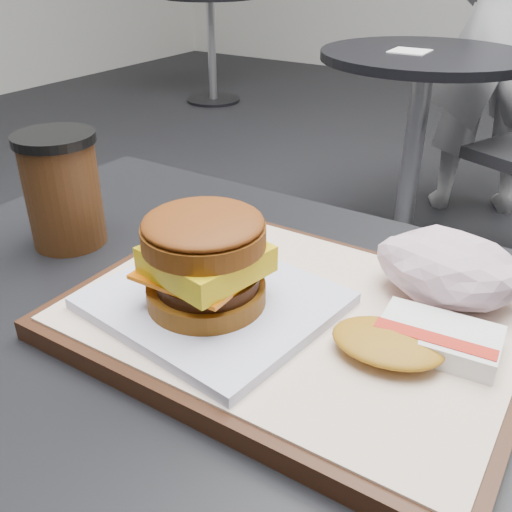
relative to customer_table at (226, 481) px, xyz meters
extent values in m
cube|color=black|center=(0.00, 0.00, 0.17)|extent=(0.80, 0.60, 0.04)
cube|color=black|center=(0.05, 0.04, 0.19)|extent=(0.38, 0.28, 0.02)
cube|color=beige|center=(0.05, 0.04, 0.20)|extent=(0.36, 0.26, 0.00)
cube|color=white|center=(-0.01, 0.01, 0.21)|extent=(0.21, 0.19, 0.01)
cylinder|color=brown|center=(-0.01, 0.00, 0.22)|extent=(0.11, 0.11, 0.02)
cylinder|color=black|center=(-0.01, 0.00, 0.24)|extent=(0.10, 0.10, 0.01)
cube|color=orange|center=(-0.02, 0.00, 0.25)|extent=(0.09, 0.09, 0.00)
cube|color=yellow|center=(-0.01, 0.00, 0.26)|extent=(0.10, 0.10, 0.02)
cylinder|color=brown|center=(-0.01, 0.00, 0.28)|extent=(0.11, 0.11, 0.02)
ellipsoid|color=brown|center=(-0.01, 0.00, 0.29)|extent=(0.11, 0.11, 0.02)
cube|color=white|center=(0.17, 0.06, 0.21)|extent=(0.09, 0.06, 0.02)
cube|color=red|center=(0.17, 0.04, 0.22)|extent=(0.09, 0.02, 0.00)
ellipsoid|color=#BB821D|center=(0.14, 0.03, 0.22)|extent=(0.09, 0.07, 0.01)
cylinder|color=#40220F|center=(-0.24, 0.05, 0.24)|extent=(0.08, 0.08, 0.11)
cylinder|color=black|center=(-0.24, 0.05, 0.31)|extent=(0.09, 0.09, 0.01)
cylinder|color=black|center=(-0.35, 1.65, -0.57)|extent=(0.44, 0.44, 0.02)
cylinder|color=#A5A5AA|center=(-0.35, 1.65, -0.21)|extent=(0.07, 0.07, 0.70)
cylinder|color=black|center=(-0.35, 1.65, 0.15)|extent=(0.70, 0.70, 0.03)
cube|color=white|center=(-0.39, 1.61, 0.17)|extent=(0.12, 0.12, 0.00)
imported|color=#BDBCC1|center=(-0.24, 2.25, 0.17)|extent=(0.65, 0.56, 1.52)
cylinder|color=black|center=(-2.40, 3.20, -0.57)|extent=(0.40, 0.40, 0.02)
cylinder|color=#A5A5AA|center=(-2.40, 3.20, -0.21)|extent=(0.06, 0.06, 0.70)
camera|label=1|loc=(0.24, -0.32, 0.48)|focal=40.00mm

